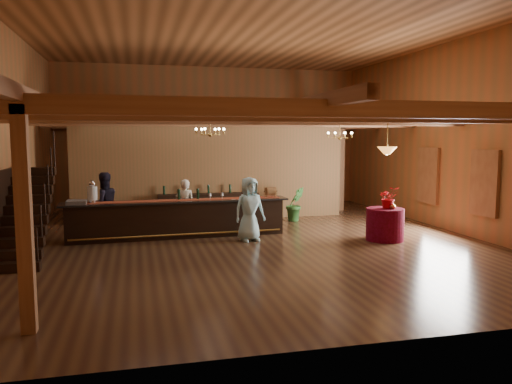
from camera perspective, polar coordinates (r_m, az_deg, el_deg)
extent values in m
plane|color=#523821|center=(13.50, -0.56, -5.46)|extent=(14.00, 14.00, 0.00)
plane|color=#AD6A3A|center=(13.50, -0.59, 18.04)|extent=(14.00, 14.00, 0.00)
cube|color=#A55E32|center=(20.10, -5.10, 6.28)|extent=(12.00, 0.10, 5.50)
cube|color=#A55E32|center=(6.59, 13.35, 6.07)|extent=(12.00, 0.10, 5.50)
cube|color=#A55E32|center=(13.23, -26.94, 5.61)|extent=(0.10, 14.00, 5.50)
cube|color=#A55E32|center=(15.70, 21.41, 5.86)|extent=(0.10, 14.00, 5.50)
cube|color=#A06C42|center=(7.97, 8.49, 9.43)|extent=(11.90, 0.20, 0.28)
cube|color=#A06C42|center=(10.33, 3.22, 8.76)|extent=(11.90, 0.20, 0.28)
cube|color=#A06C42|center=(12.74, -0.07, 8.31)|extent=(11.90, 0.20, 0.28)
cube|color=#A06C42|center=(15.18, -2.30, 7.99)|extent=(11.90, 0.20, 0.28)
cube|color=#A06C42|center=(17.64, -3.90, 7.75)|extent=(11.90, 0.20, 0.28)
cube|color=#A06C42|center=(19.91, -5.03, 7.58)|extent=(11.90, 0.20, 0.28)
cube|color=#A06C42|center=(12.98, -20.55, 8.49)|extent=(0.18, 13.90, 0.22)
cube|color=#A06C42|center=(13.23, -0.58, 8.84)|extent=(0.18, 13.90, 0.22)
cube|color=#A06C42|center=(14.90, 16.72, 8.30)|extent=(0.18, 13.90, 0.22)
cube|color=#A06C42|center=(17.48, -18.57, 2.20)|extent=(0.20, 0.20, 3.20)
cube|color=#A06C42|center=(18.95, 9.68, 2.73)|extent=(0.20, 0.20, 3.20)
cube|color=#A06C42|center=(7.62, -24.98, -3.02)|extent=(0.20, 0.20, 3.20)
cube|color=brown|center=(16.61, -4.98, 2.13)|extent=(9.00, 0.18, 3.10)
cube|color=white|center=(14.43, 24.69, 0.94)|extent=(0.12, 1.05, 1.75)
cube|color=white|center=(16.54, 19.12, 1.79)|extent=(0.12, 1.05, 1.75)
cube|color=black|center=(11.47, -25.88, -7.73)|extent=(1.00, 0.28, 0.20)
cube|color=black|center=(11.69, -25.63, -6.45)|extent=(1.00, 0.28, 0.20)
cube|color=black|center=(11.92, -25.40, -5.22)|extent=(1.00, 0.28, 0.20)
cube|color=black|center=(12.15, -25.18, -4.04)|extent=(1.00, 0.28, 0.20)
cube|color=black|center=(12.39, -24.97, -2.90)|extent=(1.00, 0.28, 0.20)
cube|color=black|center=(12.63, -24.76, -1.81)|extent=(1.00, 0.28, 0.20)
cube|color=black|center=(12.88, -24.56, -0.75)|extent=(1.00, 0.28, 0.20)
cube|color=black|center=(13.13, -24.37, 0.26)|extent=(1.00, 0.28, 0.20)
cube|color=black|center=(13.39, -24.19, 1.23)|extent=(1.00, 0.28, 0.20)
cube|color=black|center=(13.65, -24.02, 2.17)|extent=(1.00, 0.28, 0.20)
cube|color=black|center=(18.93, -1.37, -0.37)|extent=(1.20, 0.60, 1.10)
cube|color=brown|center=(18.54, -10.47, -0.77)|extent=(1.00, 0.60, 1.00)
cube|color=black|center=(13.90, -8.89, -3.15)|extent=(5.88, 0.83, 0.98)
cube|color=black|center=(13.83, -8.93, -1.05)|extent=(6.17, 0.97, 0.05)
cube|color=maroon|center=(13.83, -8.93, -0.93)|extent=(5.77, 0.58, 0.01)
cylinder|color=#B58C3C|center=(13.58, -8.73, -4.84)|extent=(5.66, 0.24, 0.05)
cylinder|color=silver|center=(13.80, -18.18, -1.04)|extent=(0.18, 0.18, 0.08)
cylinder|color=silver|center=(13.77, -18.21, -0.13)|extent=(0.26, 0.26, 0.36)
sphere|color=silver|center=(13.75, -18.24, 0.90)|extent=(0.18, 0.18, 0.18)
cube|color=gray|center=(13.72, -19.80, -1.10)|extent=(0.50, 0.50, 0.10)
cube|color=brown|center=(14.27, 1.13, -0.05)|extent=(0.06, 0.06, 0.30)
cube|color=brown|center=(14.34, 2.21, -0.02)|extent=(0.06, 0.06, 0.30)
cylinder|color=brown|center=(14.30, 1.67, 0.09)|extent=(0.24, 0.24, 0.24)
cylinder|color=black|center=(13.93, -8.82, -0.28)|extent=(0.07, 0.07, 0.30)
cylinder|color=black|center=(14.00, -6.67, -0.21)|extent=(0.07, 0.07, 0.30)
cube|color=black|center=(16.45, -5.43, -1.74)|extent=(3.27, 0.55, 0.92)
cylinder|color=maroon|center=(13.78, 14.52, -3.60)|extent=(1.00, 1.00, 0.86)
cylinder|color=#B58C3C|center=(13.76, -5.26, 7.34)|extent=(0.02, 0.02, 0.38)
sphere|color=#B58C3C|center=(13.75, -5.25, 6.55)|extent=(0.12, 0.12, 0.12)
torus|color=#B58C3C|center=(13.75, -5.26, 6.96)|extent=(0.80, 0.80, 0.04)
cylinder|color=#B58C3C|center=(15.63, 9.58, 6.99)|extent=(0.02, 0.02, 0.47)
sphere|color=#B58C3C|center=(15.63, 9.56, 6.12)|extent=(0.12, 0.12, 0.12)
torus|color=#B58C3C|center=(15.63, 9.57, 6.49)|extent=(0.80, 0.80, 0.04)
cylinder|color=#B58C3C|center=(13.59, 14.80, 6.29)|extent=(0.02, 0.02, 0.80)
cone|color=orange|center=(13.59, 14.75, 4.61)|extent=(0.52, 0.52, 0.20)
imported|color=white|center=(14.59, -8.08, -1.56)|extent=(0.65, 0.53, 1.55)
imported|color=black|center=(14.49, -16.99, -1.35)|extent=(1.07, 0.98, 1.78)
imported|color=#AEE6ED|center=(13.23, -0.75, -1.96)|extent=(0.92, 0.69, 1.71)
imported|color=#2D6627|center=(16.43, 4.50, -1.37)|extent=(0.69, 0.59, 1.13)
imported|color=#B40912|center=(13.68, 14.90, -0.62)|extent=(0.59, 0.53, 0.59)
imported|color=#B58C3C|center=(13.63, 15.33, -1.29)|extent=(0.19, 0.19, 0.28)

